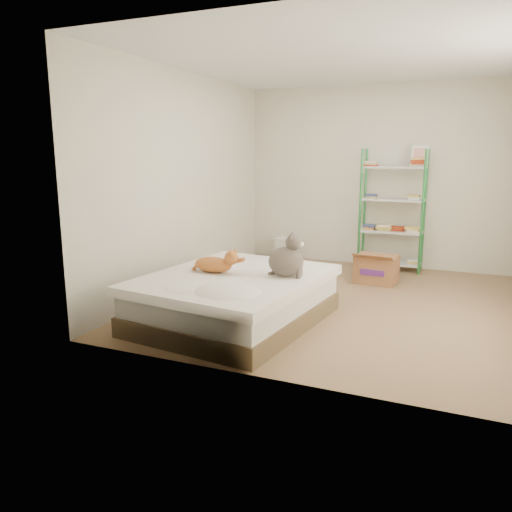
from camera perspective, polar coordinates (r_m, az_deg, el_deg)
The scene contains 7 objects.
room at distance 5.48m, azimuth 9.61°, elevation 7.90°, with size 3.81×4.21×2.61m.
bed at distance 4.94m, azimuth -2.44°, elevation -4.87°, with size 1.72×2.05×0.48m.
orange_cat at distance 4.98m, azimuth -4.90°, elevation -0.75°, with size 0.48×0.26×0.19m, color #ED8344, non-canonical shape.
grey_cat at distance 4.78m, azimuth 3.46°, elevation 0.10°, with size 0.31×0.37×0.42m, color slate, non-canonical shape.
shelf_unit at distance 7.31m, azimuth 15.33°, elevation 4.71°, with size 0.88×0.36×1.74m.
cardboard_box at distance 6.62m, azimuth 13.59°, elevation -1.42°, with size 0.54×0.52×0.41m.
white_bin at distance 7.75m, azimuth 3.48°, elevation 0.79°, with size 0.36×0.34×0.35m.
Camera 1 is at (1.28, -5.32, 1.66)m, focal length 35.00 mm.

